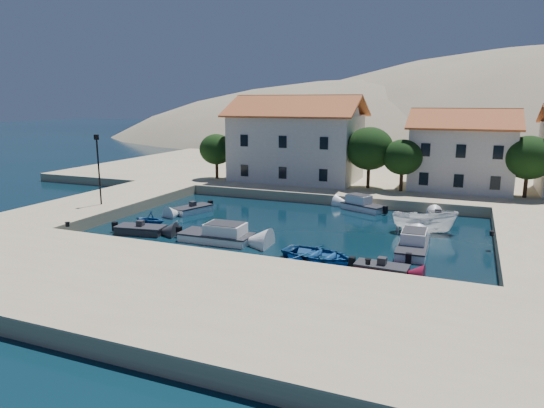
{
  "coord_description": "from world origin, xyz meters",
  "views": [
    {
      "loc": [
        12.95,
        -25.53,
        10.11
      ],
      "look_at": [
        -1.54,
        9.61,
        2.0
      ],
      "focal_mm": 32.0,
      "sensor_mm": 36.0,
      "label": 1
    }
  ],
  "objects_px": {
    "building_mid": "(462,149)",
    "cabin_cruiser_south": "(216,235)",
    "cabin_cruiser_east": "(413,246)",
    "building_left": "(297,137)",
    "boat_east": "(424,232)",
    "lamppost": "(98,163)",
    "rowboat_south": "(318,260)"
  },
  "relations": [
    {
      "from": "building_mid",
      "to": "cabin_cruiser_south",
      "type": "relative_size",
      "value": 1.93
    },
    {
      "from": "cabin_cruiser_east",
      "to": "building_left",
      "type": "bearing_deg",
      "value": 35.97
    },
    {
      "from": "building_mid",
      "to": "boat_east",
      "type": "xyz_separation_m",
      "value": [
        -1.99,
        -16.09,
        -5.22
      ]
    },
    {
      "from": "building_left",
      "to": "cabin_cruiser_east",
      "type": "bearing_deg",
      "value": -52.82
    },
    {
      "from": "lamppost",
      "to": "cabin_cruiser_south",
      "type": "distance_m",
      "value": 14.67
    },
    {
      "from": "building_left",
      "to": "building_mid",
      "type": "bearing_deg",
      "value": 3.18
    },
    {
      "from": "cabin_cruiser_south",
      "to": "cabin_cruiser_east",
      "type": "bearing_deg",
      "value": 9.75
    },
    {
      "from": "cabin_cruiser_east",
      "to": "cabin_cruiser_south",
      "type": "bearing_deg",
      "value": 99.6
    },
    {
      "from": "lamppost",
      "to": "cabin_cruiser_east",
      "type": "distance_m",
      "value": 27.63
    },
    {
      "from": "building_left",
      "to": "lamppost",
      "type": "bearing_deg",
      "value": -119.9
    },
    {
      "from": "building_left",
      "to": "rowboat_south",
      "type": "relative_size",
      "value": 3.01
    },
    {
      "from": "rowboat_south",
      "to": "cabin_cruiser_south",
      "type": "bearing_deg",
      "value": 90.87
    },
    {
      "from": "lamppost",
      "to": "boat_east",
      "type": "distance_m",
      "value": 28.35
    },
    {
      "from": "rowboat_south",
      "to": "boat_east",
      "type": "xyz_separation_m",
      "value": [
        5.7,
        9.65,
        0.0
      ]
    },
    {
      "from": "cabin_cruiser_south",
      "to": "boat_east",
      "type": "height_order",
      "value": "cabin_cruiser_south"
    },
    {
      "from": "building_left",
      "to": "cabin_cruiser_south",
      "type": "bearing_deg",
      "value": -84.85
    },
    {
      "from": "cabin_cruiser_east",
      "to": "boat_east",
      "type": "relative_size",
      "value": 0.96
    },
    {
      "from": "lamppost",
      "to": "boat_east",
      "type": "height_order",
      "value": "lamppost"
    },
    {
      "from": "cabin_cruiser_south",
      "to": "boat_east",
      "type": "xyz_separation_m",
      "value": [
        13.9,
        8.33,
        -0.48
      ]
    },
    {
      "from": "building_mid",
      "to": "lamppost",
      "type": "xyz_separation_m",
      "value": [
        -29.5,
        -21.0,
        -0.47
      ]
    },
    {
      "from": "cabin_cruiser_east",
      "to": "lamppost",
      "type": "bearing_deg",
      "value": 87.1
    },
    {
      "from": "building_mid",
      "to": "cabin_cruiser_east",
      "type": "height_order",
      "value": "building_mid"
    },
    {
      "from": "boat_east",
      "to": "lamppost",
      "type": "bearing_deg",
      "value": 86.88
    },
    {
      "from": "lamppost",
      "to": "cabin_cruiser_east",
      "type": "relative_size",
      "value": 1.3
    },
    {
      "from": "rowboat_south",
      "to": "cabin_cruiser_east",
      "type": "relative_size",
      "value": 1.02
    },
    {
      "from": "building_left",
      "to": "cabin_cruiser_south",
      "type": "xyz_separation_m",
      "value": [
        2.11,
        -23.42,
        -5.46
      ]
    },
    {
      "from": "rowboat_south",
      "to": "cabin_cruiser_east",
      "type": "distance_m",
      "value": 6.75
    },
    {
      "from": "cabin_cruiser_south",
      "to": "rowboat_south",
      "type": "relative_size",
      "value": 1.11
    },
    {
      "from": "building_mid",
      "to": "cabin_cruiser_south",
      "type": "xyz_separation_m",
      "value": [
        -15.89,
        -24.42,
        -4.75
      ]
    },
    {
      "from": "cabin_cruiser_east",
      "to": "rowboat_south",
      "type": "bearing_deg",
      "value": 124.48
    },
    {
      "from": "building_left",
      "to": "building_mid",
      "type": "relative_size",
      "value": 1.4
    },
    {
      "from": "building_left",
      "to": "cabin_cruiser_south",
      "type": "distance_m",
      "value": 24.14
    }
  ]
}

